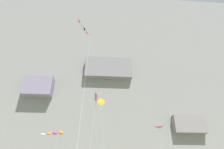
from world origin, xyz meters
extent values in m
cube|color=gray|center=(0.00, 73.06, 38.01)|extent=(180.00, 31.39, 76.02)
cube|color=gray|center=(-22.45, 56.09, 27.69)|extent=(9.07, 4.02, 6.46)
cube|color=gray|center=(0.00, 56.72, 35.94)|extent=(16.23, 3.34, 7.85)
cube|color=gray|center=(25.29, 56.66, 16.70)|extent=(9.98, 2.97, 5.43)
cylinder|color=black|center=(-5.20, 20.42, 20.43)|extent=(1.54, 3.58, 0.02)
cube|color=#8CCC33|center=(-4.59, 21.85, 20.21)|extent=(0.20, 0.36, 0.41)
cube|color=#CC3399|center=(-4.89, 21.13, 20.21)|extent=(0.19, 0.36, 0.41)
cube|color=black|center=(-5.20, 20.42, 20.21)|extent=(0.20, 0.36, 0.41)
cube|color=pink|center=(-5.50, 19.70, 20.21)|extent=(0.18, 0.35, 0.41)
cube|color=red|center=(-5.80, 18.99, 20.21)|extent=(0.18, 0.35, 0.41)
cylinder|color=silver|center=(-4.40, 18.73, 10.27)|extent=(0.09, 6.95, 20.31)
pyramid|color=pink|center=(10.41, 40.47, 10.92)|extent=(2.06, 1.71, 0.39)
cube|color=blue|center=(10.20, 39.94, 10.82)|extent=(0.25, 0.51, 0.57)
cube|color=pink|center=(-3.43, 31.64, 14.70)|extent=(0.53, 1.82, 1.83)
cylinder|color=black|center=(-3.43, 31.64, 14.70)|extent=(0.44, 0.27, 1.47)
cube|color=yellow|center=(-3.41, 31.64, 14.01)|extent=(0.09, 0.22, 0.11)
cube|color=purple|center=(-3.41, 31.64, 13.62)|extent=(0.09, 0.22, 0.11)
cube|color=purple|center=(-3.46, 31.64, 13.23)|extent=(0.13, 0.20, 0.11)
cylinder|color=silver|center=(-3.80, 29.92, 7.29)|extent=(0.76, 3.44, 14.35)
ellipsoid|color=orange|center=(-9.87, 37.59, 9.73)|extent=(0.98, 0.73, 0.79)
ellipsoid|color=#CC3399|center=(-10.97, 37.61, 9.63)|extent=(0.97, 0.60, 0.66)
ellipsoid|color=orange|center=(-12.06, 37.64, 9.52)|extent=(0.95, 0.47, 0.53)
ellipsoid|color=white|center=(-13.16, 37.66, 9.42)|extent=(0.94, 0.34, 0.40)
cube|color=yellow|center=(-2.38, 39.88, 17.03)|extent=(1.95, 1.21, 2.23)
cylinder|color=black|center=(-2.38, 39.88, 17.03)|extent=(0.19, 0.46, 1.81)
cube|color=orange|center=(-2.33, 39.88, 16.19)|extent=(0.24, 0.17, 0.13)
cube|color=white|center=(-2.35, 39.88, 15.72)|extent=(0.27, 0.08, 0.13)
cube|color=white|center=(-2.40, 39.88, 15.26)|extent=(0.26, 0.10, 0.13)
cube|color=purple|center=(-2.34, 39.88, 14.79)|extent=(0.27, 0.04, 0.13)
cube|color=#38B2D1|center=(-2.32, 39.88, 14.33)|extent=(0.25, 0.15, 0.13)
cylinder|color=silver|center=(-1.73, 37.85, 8.43)|extent=(1.32, 4.07, 16.63)
camera|label=1|loc=(-2.76, 1.21, 2.27)|focal=29.41mm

